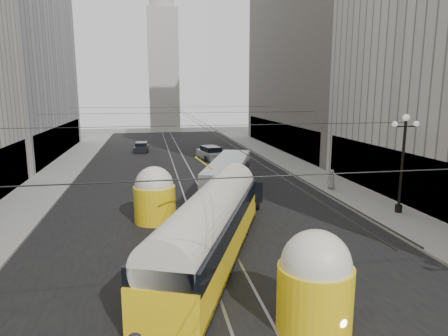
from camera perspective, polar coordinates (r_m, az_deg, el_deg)
name	(u,v)px	position (r m, az deg, el deg)	size (l,w,h in m)	color
road	(185,176)	(37.98, -5.53, -1.19)	(20.00, 85.00, 0.02)	black
sidewalk_left	(60,173)	(42.19, -22.44, -0.66)	(4.00, 72.00, 0.15)	gray
sidewalk_right	(293,165)	(43.97, 9.81, 0.45)	(4.00, 72.00, 0.15)	gray
rail_left	(177,177)	(37.93, -6.66, -1.23)	(0.12, 85.00, 0.04)	gray
rail_right	(193,176)	(38.05, -4.41, -1.15)	(0.12, 85.00, 0.04)	gray
building_left_far	(0,36)	(55.51, -29.39, 16.15)	(12.60, 28.60, 28.60)	#999999
building_right_far	(322,28)	(58.02, 13.85, 18.89)	(12.60, 32.60, 32.60)	#514C47
distant_tower	(163,56)	(84.87, -8.72, 15.51)	(6.00, 6.00, 31.36)	#B2AFA8
lamppost_right_mid	(403,158)	(27.82, 24.18, 1.32)	(1.86, 0.44, 6.37)	black
catenary	(187,114)	(36.22, -5.37, 7.63)	(25.00, 72.00, 0.23)	black
streetcar	(211,225)	(18.97, -1.85, -8.15)	(7.60, 14.99, 3.51)	yellow
city_bus	(228,177)	(30.17, 0.64, -1.30)	(5.82, 11.50, 2.82)	#A4A8AA
sedan_white_far	(211,153)	(47.42, -1.90, 2.12)	(3.02, 5.17, 1.53)	silver
sedan_dark_far	(142,147)	(54.49, -11.70, 2.91)	(1.92, 4.14, 1.28)	black
pedestrian_sidewalk_right	(331,179)	(33.28, 15.10, -1.56)	(0.79, 0.48, 1.61)	gray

